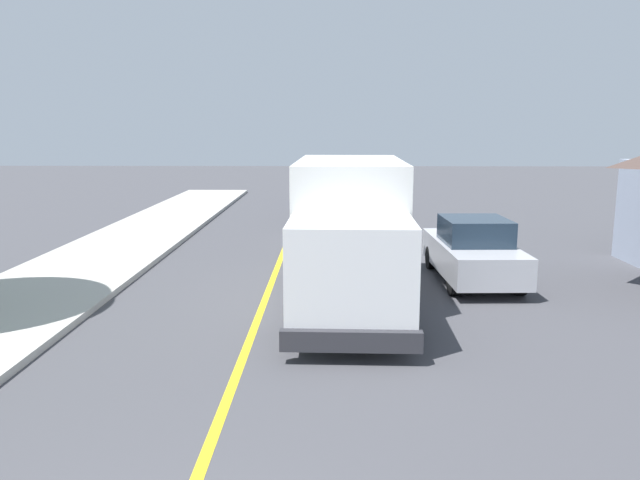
{
  "coord_description": "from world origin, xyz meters",
  "views": [
    {
      "loc": [
        1.52,
        -3.54,
        3.95
      ],
      "look_at": [
        1.28,
        10.32,
        1.4
      ],
      "focal_mm": 34.5,
      "sensor_mm": 36.0,
      "label": 1
    }
  ],
  "objects_px": {
    "box_truck": "(350,226)",
    "parked_car_near": "(336,223)",
    "parked_car_mid": "(342,203)",
    "parked_van_across": "(473,251)",
    "parked_car_far": "(336,188)"
  },
  "relations": [
    {
      "from": "box_truck",
      "to": "parked_car_mid",
      "type": "height_order",
      "value": "box_truck"
    },
    {
      "from": "box_truck",
      "to": "parked_car_near",
      "type": "height_order",
      "value": "box_truck"
    },
    {
      "from": "box_truck",
      "to": "parked_car_near",
      "type": "bearing_deg",
      "value": 92.29
    },
    {
      "from": "box_truck",
      "to": "parked_car_mid",
      "type": "distance_m",
      "value": 12.22
    },
    {
      "from": "parked_van_across",
      "to": "box_truck",
      "type": "bearing_deg",
      "value": -148.98
    },
    {
      "from": "box_truck",
      "to": "parked_car_near",
      "type": "distance_m",
      "value": 6.75
    },
    {
      "from": "parked_car_mid",
      "to": "parked_van_across",
      "type": "bearing_deg",
      "value": -72.68
    },
    {
      "from": "parked_van_across",
      "to": "parked_car_far",
      "type": "bearing_deg",
      "value": 101.54
    },
    {
      "from": "parked_car_near",
      "to": "parked_car_far",
      "type": "distance_m",
      "value": 12.06
    },
    {
      "from": "parked_car_near",
      "to": "parked_car_mid",
      "type": "distance_m",
      "value": 5.52
    },
    {
      "from": "parked_car_far",
      "to": "parked_van_across",
      "type": "bearing_deg",
      "value": -78.46
    },
    {
      "from": "parked_car_near",
      "to": "parked_car_far",
      "type": "relative_size",
      "value": 1.01
    },
    {
      "from": "parked_car_mid",
      "to": "box_truck",
      "type": "bearing_deg",
      "value": -90.28
    },
    {
      "from": "box_truck",
      "to": "parked_car_far",
      "type": "bearing_deg",
      "value": 90.54
    },
    {
      "from": "box_truck",
      "to": "parked_van_across",
      "type": "distance_m",
      "value": 3.91
    }
  ]
}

